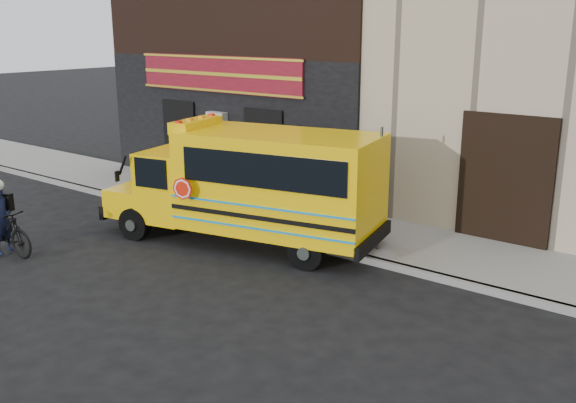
% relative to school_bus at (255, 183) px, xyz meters
% --- Properties ---
extents(ground, '(120.00, 120.00, 0.00)m').
position_rel_school_bus_xyz_m(ground, '(0.70, -2.03, -1.51)').
color(ground, black).
rests_on(ground, ground).
extents(curb, '(40.00, 0.20, 0.15)m').
position_rel_school_bus_xyz_m(curb, '(0.70, 0.57, -1.43)').
color(curb, gray).
rests_on(curb, ground).
extents(sidewalk, '(40.00, 3.00, 0.15)m').
position_rel_school_bus_xyz_m(sidewalk, '(0.70, 2.07, -1.43)').
color(sidewalk, gray).
rests_on(sidewalk, ground).
extents(school_bus, '(7.19, 3.51, 2.92)m').
position_rel_school_bus_xyz_m(school_bus, '(0.00, 0.00, 0.00)').
color(school_bus, black).
rests_on(school_bus, ground).
extents(sign_pole, '(0.08, 0.26, 2.95)m').
position_rel_school_bus_xyz_m(sign_pole, '(2.69, 1.12, 0.13)').
color(sign_pole, '#3D443F').
rests_on(sign_pole, ground).
extents(bicycle, '(1.88, 0.71, 1.10)m').
position_rel_school_bus_xyz_m(bicycle, '(-4.06, -4.03, -0.96)').
color(bicycle, black).
rests_on(bicycle, ground).
extents(cyclist, '(0.51, 0.66, 1.60)m').
position_rel_school_bus_xyz_m(cyclist, '(-4.08, -4.04, -0.71)').
color(cyclist, black).
rests_on(cyclist, ground).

